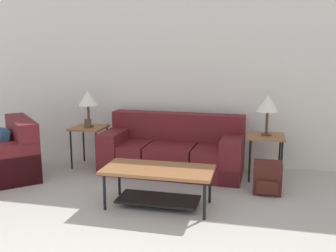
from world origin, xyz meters
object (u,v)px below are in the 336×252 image
Objects in this scene: side_table_left at (89,131)px; side_table_right at (266,140)px; table_lamp_right at (268,104)px; coffee_table at (158,178)px; backpack at (267,178)px; table_lamp_left at (88,99)px; couch at (173,151)px.

side_table_left and side_table_right have the same top height.
side_table_right is 1.12× the size of table_lamp_right.
coffee_table is 3.03× the size of backpack.
coffee_table is 1.38m from backpack.
table_lamp_left is at bearing 180.00° from table_lamp_right.
side_table_left is at bearing -179.02° from couch.
couch is 1.31m from side_table_right.
side_table_right is (1.29, -0.02, 0.24)m from couch.
backpack is (2.60, -0.58, -0.83)m from table_lamp_left.
table_lamp_right is 1.35× the size of backpack.
table_lamp_left is 2.79m from backpack.
couch is at bearing 155.40° from backpack.
side_table_right reaches higher than coffee_table.
side_table_left is at bearing 180.00° from table_lamp_right.
coffee_table is 1.90m from side_table_left.
couch is at bearing 0.98° from table_lamp_left.
side_table_right is 2.62m from table_lamp_left.
couch is 1.48m from table_lamp_left.
table_lamp_right is at bearing -0.00° from side_table_left.
couch reaches higher than side_table_left.
backpack is at bearing 29.70° from coffee_table.
backpack is at bearing -12.52° from table_lamp_left.
table_lamp_right is at bearing 92.07° from backpack.
table_lamp_left is at bearing -180.00° from side_table_right.
side_table_left is (-1.41, 1.26, 0.21)m from coffee_table.
couch reaches higher than coffee_table.
table_lamp_right reaches higher than side_table_left.
table_lamp_right is (2.58, -0.00, 0.49)m from side_table_left.
coffee_table is 2.00× the size of side_table_right.
backpack is (2.60, -0.58, -0.34)m from side_table_left.
coffee_table is at bearing -132.99° from table_lamp_right.
table_lamp_left reaches higher than side_table_right.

